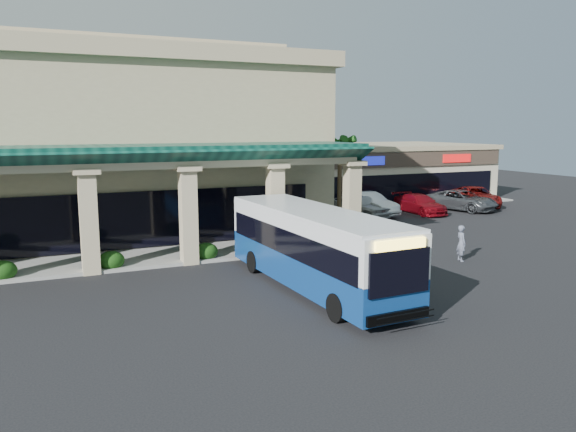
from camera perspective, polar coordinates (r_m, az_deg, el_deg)
name	(u,v)px	position (r m, az deg, el deg)	size (l,w,h in m)	color
ground	(291,284)	(23.80, 0.28, -6.91)	(110.00, 110.00, 0.00)	black
main_building	(61,141)	(36.86, -22.06, 7.07)	(30.80, 14.80, 11.35)	tan
arcade	(74,207)	(27.91, -20.93, 0.85)	(30.00, 6.20, 5.70)	#09382E
strip_mall	(360,171)	(52.73, 7.32, 4.57)	(22.50, 12.50, 4.90)	beige
palm_0	(340,177)	(36.69, 5.27, 3.97)	(2.40, 2.40, 6.60)	#144311
palm_1	(331,179)	(39.82, 4.40, 3.81)	(2.40, 2.40, 5.80)	#144311
broadleaf_tree	(277,181)	(43.49, -1.09, 3.63)	(2.60, 2.60, 4.81)	#14380C
transit_bus	(314,250)	(22.76, 2.64, -3.44)	(2.71, 11.65, 3.25)	navy
pedestrian	(461,243)	(28.85, 17.19, -2.65)	(0.65, 0.43, 1.78)	slate
car_silver	(361,206)	(41.26, 7.40, 1.06)	(1.98, 4.92, 1.68)	#ABABAD
car_white	(368,204)	(42.16, 8.15, 1.23)	(1.80, 5.17, 1.70)	white
car_red	(420,204)	(43.71, 13.23, 1.20)	(2.03, 5.00, 1.45)	maroon
car_gray	(462,200)	(46.29, 17.24, 1.53)	(2.61, 5.66, 1.57)	#43474C
car_extra	(476,197)	(48.88, 18.51, 1.88)	(2.67, 5.80, 1.61)	maroon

